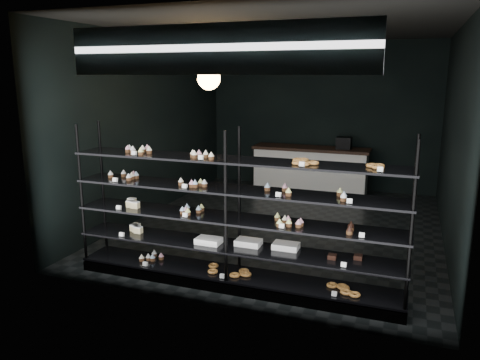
# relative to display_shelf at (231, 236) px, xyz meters

# --- Properties ---
(room) EXTENTS (5.01, 6.01, 3.20)m
(room) POSITION_rel_display_shelf_xyz_m (-0.01, 2.45, 0.97)
(room) COLOR black
(room) RESTS_ON ground
(display_shelf) EXTENTS (4.00, 0.50, 1.91)m
(display_shelf) POSITION_rel_display_shelf_xyz_m (0.00, 0.00, 0.00)
(display_shelf) COLOR black
(display_shelf) RESTS_ON room
(signage) EXTENTS (3.30, 0.05, 0.50)m
(signage) POSITION_rel_display_shelf_xyz_m (-0.01, -0.48, 2.12)
(signage) COLOR #0C143E
(signage) RESTS_ON room
(pendant_lamp) EXTENTS (0.32, 0.32, 0.89)m
(pendant_lamp) POSITION_rel_display_shelf_xyz_m (-0.82, 1.25, 1.82)
(pendant_lamp) COLOR black
(pendant_lamp) RESTS_ON room
(service_counter) EXTENTS (2.48, 0.65, 1.23)m
(service_counter) POSITION_rel_display_shelf_xyz_m (-0.08, 4.95, -0.13)
(service_counter) COLOR white
(service_counter) RESTS_ON room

